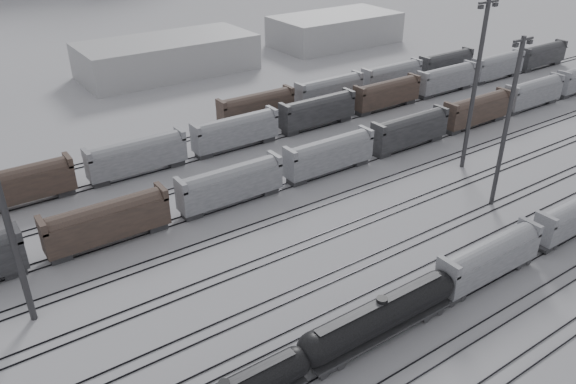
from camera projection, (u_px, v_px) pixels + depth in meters
ground at (458, 304)px, 58.68m from camera, size 900.00×900.00×0.00m
tracks at (350, 230)px, 71.31m from camera, size 220.00×71.50×0.16m
tank_car_b at (380, 316)px, 52.94m from camera, size 18.87×3.14×4.66m
hopper_car_a at (489, 257)px, 60.71m from camera, size 14.22×2.83×5.09m
hopper_car_b at (575, 214)px, 68.98m from camera, size 13.54×2.69×4.84m
light_mast_b at (2, 202)px, 50.24m from camera, size 4.09×0.65×25.54m
light_mast_c at (507, 121)px, 71.60m from camera, size 3.67×0.59×22.93m
light_mast_d at (475, 83)px, 81.37m from camera, size 4.05×0.65×25.29m
bg_string_near at (329, 156)px, 84.51m from camera, size 151.00×3.00×5.60m
bg_string_mid at (317, 112)px, 101.09m from camera, size 151.00×3.00×5.60m
bg_string_far at (361, 84)px, 115.63m from camera, size 66.00×3.00×5.60m
warehouse_mid at (168, 56)px, 130.51m from camera, size 40.00×18.00×8.00m
warehouse_right at (335, 29)px, 155.53m from camera, size 35.00×18.00×8.00m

